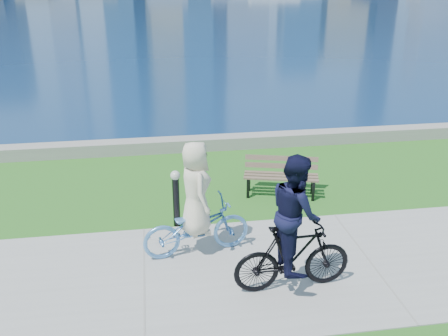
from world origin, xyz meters
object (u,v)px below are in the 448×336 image
Objects in this scene: cyclist_woman at (196,213)px; cyclist_man at (294,235)px; bollard_lamp at (176,195)px; park_bench at (281,173)px.

cyclist_man reaches higher than cyclist_woman.
cyclist_man is at bearing -54.59° from bollard_lamp.
bollard_lamp is 2.97m from cyclist_man.
cyclist_woman is at bearing -119.37° from park_bench.
park_bench is 0.82× the size of cyclist_woman.
cyclist_woman is at bearing 44.63° from cyclist_man.
cyclist_woman is (-2.16, -2.22, 0.29)m from park_bench.
park_bench is 1.46× the size of bollard_lamp.
cyclist_woman is 0.92× the size of cyclist_man.
bollard_lamp reaches higher than park_bench.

